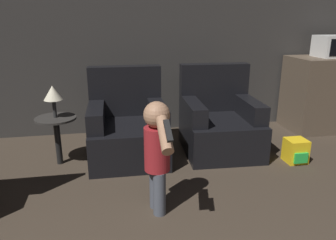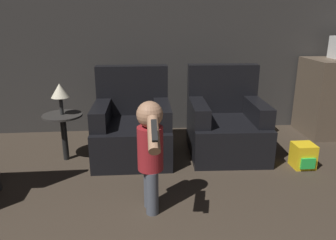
# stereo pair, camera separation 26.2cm
# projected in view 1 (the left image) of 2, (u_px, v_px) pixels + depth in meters

# --- Properties ---
(wall_back) EXTENTS (8.40, 0.05, 2.60)m
(wall_back) POSITION_uv_depth(u_px,v_px,m) (144.00, 29.00, 4.04)
(wall_back) COLOR #33302D
(wall_back) RESTS_ON ground_plane
(armchair_left) EXTENTS (0.80, 0.87, 0.94)m
(armchair_left) POSITION_uv_depth(u_px,v_px,m) (128.00, 128.00, 3.47)
(armchair_left) COLOR black
(armchair_left) RESTS_ON ground_plane
(armchair_right) EXTENTS (0.83, 0.89, 0.94)m
(armchair_right) POSITION_uv_depth(u_px,v_px,m) (219.00, 123.00, 3.65)
(armchair_right) COLOR black
(armchair_right) RESTS_ON ground_plane
(person_toddler) EXTENTS (0.19, 0.60, 0.88)m
(person_toddler) POSITION_uv_depth(u_px,v_px,m) (157.00, 149.00, 2.41)
(person_toddler) COLOR #474C56
(person_toddler) RESTS_ON ground_plane
(toy_backpack) EXTENTS (0.20, 0.22, 0.25)m
(toy_backpack) POSITION_uv_depth(u_px,v_px,m) (296.00, 151.00, 3.39)
(toy_backpack) COLOR yellow
(toy_backpack) RESTS_ON ground_plane
(kitchen_counter) EXTENTS (1.23, 0.64, 0.96)m
(kitchen_counter) POSITION_uv_depth(u_px,v_px,m) (334.00, 93.00, 4.35)
(kitchen_counter) COLOR brown
(kitchen_counter) RESTS_ON ground_plane
(side_table) EXTENTS (0.40, 0.40, 0.50)m
(side_table) POSITION_uv_depth(u_px,v_px,m) (56.00, 127.00, 3.27)
(side_table) COLOR black
(side_table) RESTS_ON ground_plane
(lamp) EXTENTS (0.18, 0.18, 0.32)m
(lamp) POSITION_uv_depth(u_px,v_px,m) (53.00, 94.00, 3.16)
(lamp) COLOR #262626
(lamp) RESTS_ON side_table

